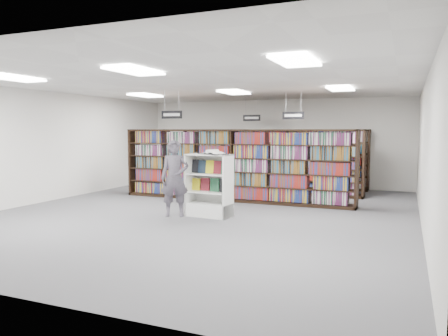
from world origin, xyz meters
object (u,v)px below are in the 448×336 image
at_px(endcap_display, 210,196).
at_px(shopper, 175,178).
at_px(open_book, 213,153).
at_px(bookshelf_row_near, 234,165).

distance_m(endcap_display, shopper, 0.94).
distance_m(endcap_display, open_book, 1.05).
xyz_separation_m(endcap_display, shopper, (-0.77, -0.34, 0.42)).
distance_m(bookshelf_row_near, open_book, 2.52).
xyz_separation_m(bookshelf_row_near, open_book, (0.42, -2.44, 0.49)).
relative_size(endcap_display, open_book, 1.93).
bearing_deg(bookshelf_row_near, open_book, -80.33).
relative_size(bookshelf_row_near, shopper, 3.80).
distance_m(bookshelf_row_near, shopper, 2.74).
distance_m(open_book, shopper, 1.11).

